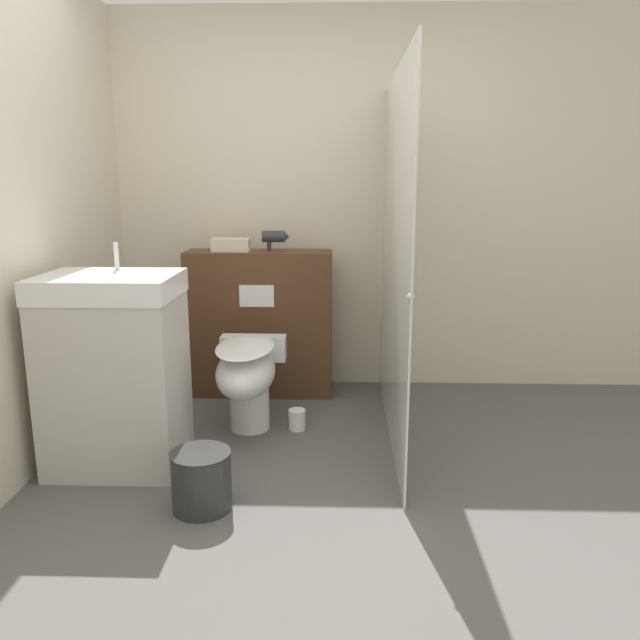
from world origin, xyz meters
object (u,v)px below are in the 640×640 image
object	(u,v)px
sink_vanity	(115,372)
hair_drier	(275,237)
toilet	(247,375)
waste_bin	(201,480)

from	to	relation	value
sink_vanity	hair_drier	xyz separation A→B (m)	(0.69, 1.10, 0.56)
toilet	waste_bin	xyz separation A→B (m)	(-0.08, -0.85, -0.21)
hair_drier	waste_bin	distance (m)	1.79
toilet	sink_vanity	world-z (taller)	sink_vanity
sink_vanity	waste_bin	size ratio (longest dim) A/B	4.17
hair_drier	waste_bin	bearing A→B (deg)	-96.75
hair_drier	toilet	bearing A→B (deg)	-98.15
toilet	waste_bin	size ratio (longest dim) A/B	2.52
toilet	sink_vanity	bearing A→B (deg)	-144.48
sink_vanity	hair_drier	distance (m)	1.42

